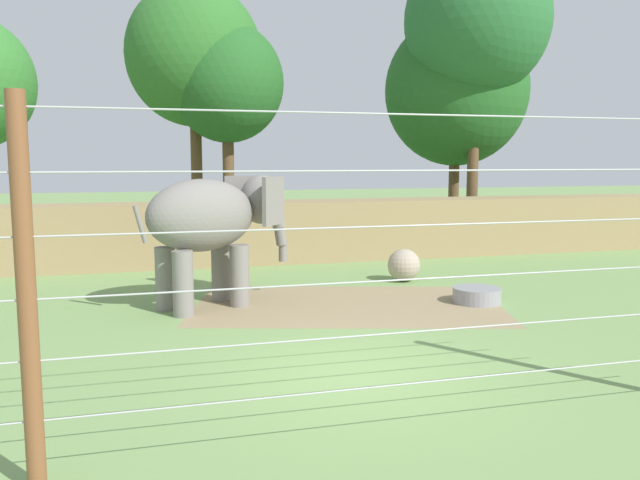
% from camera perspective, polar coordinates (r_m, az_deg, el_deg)
% --- Properties ---
extents(ground_plane, '(120.00, 120.00, 0.00)m').
position_cam_1_polar(ground_plane, '(10.11, 3.22, -11.77)').
color(ground_plane, '#759956').
extents(dirt_patch, '(7.76, 5.94, 0.01)m').
position_cam_1_polar(dirt_patch, '(14.68, 2.48, -5.74)').
color(dirt_patch, '#937F5B').
rests_on(dirt_patch, ground).
extents(embankment_wall, '(36.00, 1.80, 1.95)m').
position_cam_1_polar(embankment_wall, '(20.63, -6.81, 0.68)').
color(embankment_wall, '#997F56').
rests_on(embankment_wall, ground).
extents(elephant, '(3.64, 2.61, 2.92)m').
position_cam_1_polar(elephant, '(14.43, -9.45, 1.72)').
color(elephant, gray).
rests_on(elephant, ground).
extents(enrichment_ball, '(0.89, 0.89, 0.89)m').
position_cam_1_polar(enrichment_ball, '(17.50, 7.48, -2.23)').
color(enrichment_ball, tan).
rests_on(enrichment_ball, ground).
extents(cable_fence, '(9.40, 0.19, 3.93)m').
position_cam_1_polar(cable_fence, '(7.39, 9.47, -3.01)').
color(cable_fence, brown).
rests_on(cable_fence, ground).
extents(water_tub, '(1.10, 1.10, 0.35)m').
position_cam_1_polar(water_tub, '(15.26, 13.78, -4.77)').
color(water_tub, gray).
rests_on(water_tub, ground).
extents(tree_left_of_centre, '(5.20, 5.20, 10.02)m').
position_cam_1_polar(tree_left_of_centre, '(26.06, -11.14, 15.80)').
color(tree_left_of_centre, brown).
rests_on(tree_left_of_centre, ground).
extents(tree_behind_wall, '(5.92, 5.92, 9.25)m').
position_cam_1_polar(tree_behind_wall, '(28.00, 12.02, 12.84)').
color(tree_behind_wall, brown).
rests_on(tree_behind_wall, ground).
extents(tree_right_of_centre, '(4.31, 4.31, 8.45)m').
position_cam_1_polar(tree_right_of_centre, '(25.26, -8.28, 13.60)').
color(tree_right_of_centre, brown).
rests_on(tree_right_of_centre, ground).
extents(tree_far_right, '(5.62, 5.62, 11.59)m').
position_cam_1_polar(tree_far_right, '(26.87, 13.79, 18.38)').
color(tree_far_right, brown).
rests_on(tree_far_right, ground).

